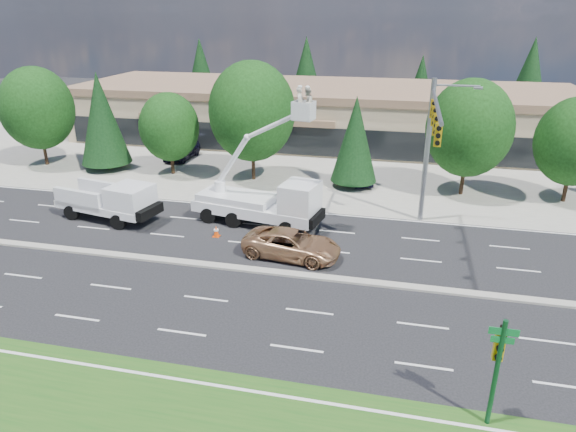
% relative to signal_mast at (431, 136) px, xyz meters
% --- Properties ---
extents(ground, '(140.00, 140.00, 0.00)m').
position_rel_signal_mast_xyz_m(ground, '(-10.03, -7.04, -6.06)').
color(ground, black).
rests_on(ground, ground).
extents(concrete_apron, '(140.00, 22.00, 0.01)m').
position_rel_signal_mast_xyz_m(concrete_apron, '(-10.03, 12.96, -6.05)').
color(concrete_apron, gray).
rests_on(concrete_apron, ground).
extents(road_median, '(120.00, 0.55, 0.12)m').
position_rel_signal_mast_xyz_m(road_median, '(-10.03, -7.04, -6.00)').
color(road_median, gray).
rests_on(road_median, ground).
extents(strip_mall, '(50.40, 15.40, 5.50)m').
position_rel_signal_mast_xyz_m(strip_mall, '(-10.03, 22.93, -3.23)').
color(strip_mall, tan).
rests_on(strip_mall, ground).
extents(tree_front_a, '(6.06, 6.06, 8.41)m').
position_rel_signal_mast_xyz_m(tree_front_a, '(-32.03, 7.96, -1.13)').
color(tree_front_a, '#332114').
rests_on(tree_front_a, ground).
extents(tree_front_b, '(4.11, 4.11, 8.11)m').
position_rel_signal_mast_xyz_m(tree_front_b, '(-26.03, 7.96, -1.71)').
color(tree_front_b, '#332114').
rests_on(tree_front_b, ground).
extents(tree_front_c, '(4.81, 4.81, 6.68)m').
position_rel_signal_mast_xyz_m(tree_front_c, '(-20.03, 7.96, -2.15)').
color(tree_front_c, '#332114').
rests_on(tree_front_c, ground).
extents(tree_front_d, '(6.69, 6.69, 9.28)m').
position_rel_signal_mast_xyz_m(tree_front_d, '(-13.03, 7.96, -0.63)').
color(tree_front_d, '#332114').
rests_on(tree_front_d, ground).
extents(tree_front_e, '(3.51, 3.51, 6.92)m').
position_rel_signal_mast_xyz_m(tree_front_e, '(-5.03, 7.96, -2.35)').
color(tree_front_e, '#332114').
rests_on(tree_front_e, ground).
extents(tree_front_f, '(6.06, 6.06, 8.41)m').
position_rel_signal_mast_xyz_m(tree_front_f, '(2.97, 7.96, -1.13)').
color(tree_front_f, '#332114').
rests_on(tree_front_f, ground).
extents(tree_front_g, '(5.33, 5.33, 7.40)m').
position_rel_signal_mast_xyz_m(tree_front_g, '(9.97, 7.96, -1.73)').
color(tree_front_g, '#332114').
rests_on(tree_front_g, ground).
extents(tree_back_a, '(4.73, 4.73, 9.33)m').
position_rel_signal_mast_xyz_m(tree_back_a, '(-28.03, 34.96, -1.05)').
color(tree_back_a, '#332114').
rests_on(tree_back_a, ground).
extents(tree_back_b, '(4.92, 4.92, 9.70)m').
position_rel_signal_mast_xyz_m(tree_back_b, '(-14.03, 34.96, -0.85)').
color(tree_back_b, '#332114').
rests_on(tree_back_b, ground).
extents(tree_back_c, '(3.95, 3.95, 7.78)m').
position_rel_signal_mast_xyz_m(tree_back_c, '(-0.03, 34.96, -1.88)').
color(tree_back_c, '#332114').
rests_on(tree_back_c, ground).
extents(tree_back_d, '(5.04, 5.04, 9.94)m').
position_rel_signal_mast_xyz_m(tree_back_d, '(11.97, 34.96, -0.72)').
color(tree_back_d, '#332114').
rests_on(tree_back_d, ground).
extents(signal_mast, '(2.76, 10.16, 9.00)m').
position_rel_signal_mast_xyz_m(signal_mast, '(0.00, 0.00, 0.00)').
color(signal_mast, gray).
rests_on(signal_mast, ground).
extents(street_sign_pole, '(0.90, 0.44, 4.00)m').
position_rel_signal_mast_xyz_m(street_sign_pole, '(1.97, -15.45, -3.61)').
color(street_sign_pole, '#0D3B1E').
rests_on(street_sign_pole, ground).
extents(utility_pickup, '(6.92, 3.66, 2.52)m').
position_rel_signal_mast_xyz_m(utility_pickup, '(-19.50, -2.30, -5.02)').
color(utility_pickup, white).
rests_on(utility_pickup, ground).
extents(bucket_truck, '(9.04, 3.87, 8.83)m').
position_rel_signal_mast_xyz_m(bucket_truck, '(-9.39, -1.01, -4.11)').
color(bucket_truck, white).
rests_on(bucket_truck, ground).
extents(traffic_cone_a, '(0.40, 0.40, 0.70)m').
position_rel_signal_mast_xyz_m(traffic_cone_a, '(-19.10, -2.88, -5.72)').
color(traffic_cone_a, '#E04107').
rests_on(traffic_cone_a, ground).
extents(traffic_cone_b, '(0.40, 0.40, 0.70)m').
position_rel_signal_mast_xyz_m(traffic_cone_b, '(-12.05, -3.33, -5.72)').
color(traffic_cone_b, '#E04107').
rests_on(traffic_cone_b, ground).
extents(traffic_cone_c, '(0.40, 0.40, 0.70)m').
position_rel_signal_mast_xyz_m(traffic_cone_c, '(-9.16, -3.91, -5.72)').
color(traffic_cone_c, '#E04107').
rests_on(traffic_cone_c, ground).
extents(minivan, '(5.68, 3.16, 1.50)m').
position_rel_signal_mast_xyz_m(minivan, '(-7.02, -4.95, -5.31)').
color(minivan, '#B07E55').
rests_on(minivan, ground).
extents(parked_car_west, '(2.10, 4.79, 1.61)m').
position_rel_signal_mast_xyz_m(parked_car_west, '(-21.12, 12.35, -5.25)').
color(parked_car_west, black).
rests_on(parked_car_west, ground).
extents(parked_car_east, '(2.48, 4.24, 1.32)m').
position_rel_signal_mast_xyz_m(parked_car_east, '(-4.62, 8.96, -5.40)').
color(parked_car_east, black).
rests_on(parked_car_east, ground).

